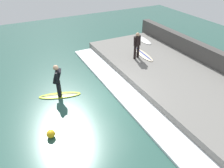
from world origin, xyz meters
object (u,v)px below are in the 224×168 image
(surfer_waiting_near, at_px, (137,44))
(marker_buoy, at_px, (51,134))
(surfboard_riding, at_px, (60,95))
(surfer_riding, at_px, (57,79))
(surfboard_spare, at_px, (143,40))
(surfboard_waiting_near, at_px, (143,54))

(surfer_waiting_near, distance_m, marker_buoy, 6.89)
(surfboard_riding, xyz_separation_m, marker_buoy, (-0.99, -2.39, 0.12))
(marker_buoy, bearing_deg, surfer_riding, 67.52)
(surfer_riding, bearing_deg, surfer_waiting_near, 13.16)
(surfer_waiting_near, bearing_deg, marker_buoy, -148.86)
(surfboard_riding, relative_size, surfboard_spare, 1.04)
(surfer_waiting_near, height_order, marker_buoy, surfer_waiting_near)
(surfboard_waiting_near, height_order, marker_buoy, surfboard_waiting_near)
(surfboard_riding, bearing_deg, surfboard_spare, 25.91)
(surfboard_riding, distance_m, surfboard_spare, 7.56)
(surfboard_spare, height_order, marker_buoy, surfboard_spare)
(surfer_waiting_near, bearing_deg, surfboard_waiting_near, 15.02)
(surfboard_waiting_near, relative_size, surfboard_spare, 1.09)
(surfboard_waiting_near, bearing_deg, surfboard_riding, -166.63)
(surfboard_riding, distance_m, surfboard_waiting_near, 5.61)
(surfboard_waiting_near, distance_m, marker_buoy, 7.41)
(surfboard_waiting_near, distance_m, surfboard_spare, 2.42)
(surfer_waiting_near, xyz_separation_m, surfboard_waiting_near, (0.61, 0.16, -0.81))
(marker_buoy, bearing_deg, surfer_waiting_near, 31.14)
(surfboard_riding, xyz_separation_m, surfboard_spare, (6.79, 3.30, 0.39))
(surfer_waiting_near, relative_size, surfboard_spare, 0.80)
(surfer_riding, height_order, surfboard_waiting_near, surfer_riding)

